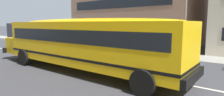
{
  "coord_description": "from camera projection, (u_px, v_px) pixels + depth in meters",
  "views": [
    {
      "loc": [
        5.15,
        -8.67,
        2.81
      ],
      "look_at": [
        -1.24,
        -0.6,
        1.45
      ],
      "focal_mm": 30.07,
      "sensor_mm": 36.0,
      "label": 1
    }
  ],
  "objects": [
    {
      "name": "box_truck",
      "position": [
        24.0,
        32.0,
        28.14
      ],
      "size": [
        6.09,
        2.57,
        2.82
      ],
      "rotation": [
        0.0,
        0.0,
        0.03
      ],
      "color": "silver",
      "rests_on": "ground_plane"
    },
    {
      "name": "parked_car_black_by_hydrant",
      "position": [
        61.0,
        40.0,
        22.26
      ],
      "size": [
        3.93,
        1.93,
        1.64
      ],
      "rotation": [
        0.0,
        0.0,
        -0.02
      ],
      "color": "black",
      "rests_on": "ground_plane"
    },
    {
      "name": "school_bus",
      "position": [
        82.0,
        40.0,
        10.96
      ],
      "size": [
        13.86,
        3.28,
        3.09
      ],
      "rotation": [
        0.0,
        0.0,
        3.16
      ],
      "color": "yellow",
      "rests_on": "ground_plane"
    },
    {
      "name": "ground_plane",
      "position": [
        137.0,
        75.0,
        10.28
      ],
      "size": [
        400.0,
        400.0,
        0.0
      ],
      "primitive_type": "plane",
      "color": "#38383D"
    },
    {
      "name": "sidewalk_far",
      "position": [
        182.0,
        56.0,
        16.24
      ],
      "size": [
        120.0,
        3.0,
        0.01
      ],
      "primitive_type": "cube",
      "color": "gray",
      "rests_on": "ground_plane"
    },
    {
      "name": "lane_centreline",
      "position": [
        137.0,
        75.0,
        10.28
      ],
      "size": [
        110.0,
        0.16,
        0.01
      ],
      "primitive_type": "cube",
      "color": "silver",
      "rests_on": "ground_plane"
    }
  ]
}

